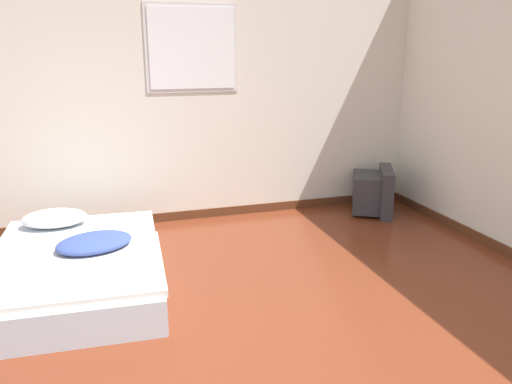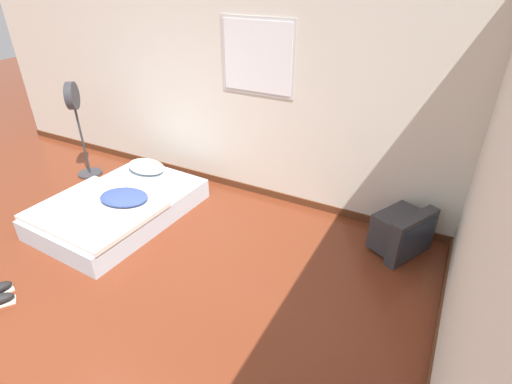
# 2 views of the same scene
# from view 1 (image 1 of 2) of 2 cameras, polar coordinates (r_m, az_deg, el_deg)

# --- Properties ---
(wall_back) EXTENTS (7.68, 0.08, 2.60)m
(wall_back) POSITION_cam_1_polar(r_m,az_deg,el_deg) (4.87, -11.30, 11.29)
(wall_back) COLOR silver
(wall_back) RESTS_ON ground_plane
(mattress_bed) EXTENTS (1.29, 1.82, 0.38)m
(mattress_bed) POSITION_cam_1_polar(r_m,az_deg,el_deg) (3.90, -19.97, -7.92)
(mattress_bed) COLOR silver
(mattress_bed) RESTS_ON ground_plane
(crt_tv) EXTENTS (0.60, 0.66, 0.48)m
(crt_tv) POSITION_cam_1_polar(r_m,az_deg,el_deg) (5.37, 13.35, 0.05)
(crt_tv) COLOR #333338
(crt_tv) RESTS_ON ground_plane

